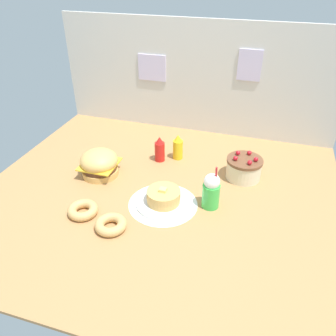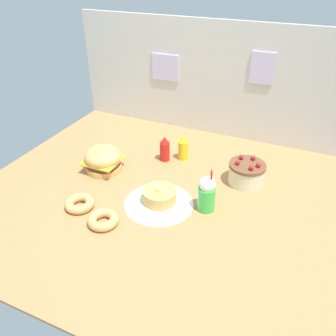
# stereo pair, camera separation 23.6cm
# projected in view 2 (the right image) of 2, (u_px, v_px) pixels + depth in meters

# --- Properties ---
(ground_plane) EXTENTS (2.43, 2.13, 0.02)m
(ground_plane) POSITION_uv_depth(u_px,v_px,m) (156.00, 195.00, 2.34)
(ground_plane) COLOR #B27F4C
(back_wall) EXTENTS (2.43, 0.04, 0.97)m
(back_wall) POSITION_uv_depth(u_px,v_px,m) (208.00, 79.00, 2.89)
(back_wall) COLOR beige
(back_wall) RESTS_ON ground_plane
(doily_mat) EXTENTS (0.46, 0.46, 0.00)m
(doily_mat) POSITION_uv_depth(u_px,v_px,m) (159.00, 203.00, 2.24)
(doily_mat) COLOR white
(doily_mat) RESTS_ON ground_plane
(burger) EXTENTS (0.27, 0.27, 0.20)m
(burger) POSITION_uv_depth(u_px,v_px,m) (103.00, 159.00, 2.54)
(burger) COLOR #DBA859
(burger) RESTS_ON ground_plane
(pancake_stack) EXTENTS (0.35, 0.35, 0.12)m
(pancake_stack) POSITION_uv_depth(u_px,v_px,m) (159.00, 198.00, 2.22)
(pancake_stack) COLOR white
(pancake_stack) RESTS_ON doily_mat
(layer_cake) EXTENTS (0.26, 0.26, 0.19)m
(layer_cake) POSITION_uv_depth(u_px,v_px,m) (246.00, 173.00, 2.41)
(layer_cake) COLOR beige
(layer_cake) RESTS_ON ground_plane
(ketchup_bottle) EXTENTS (0.08, 0.08, 0.21)m
(ketchup_bottle) POSITION_uv_depth(u_px,v_px,m) (165.00, 149.00, 2.66)
(ketchup_bottle) COLOR red
(ketchup_bottle) RESTS_ON ground_plane
(mustard_bottle) EXTENTS (0.08, 0.08, 0.21)m
(mustard_bottle) POSITION_uv_depth(u_px,v_px,m) (183.00, 148.00, 2.68)
(mustard_bottle) COLOR yellow
(mustard_bottle) RESTS_ON ground_plane
(cream_soda_cup) EXTENTS (0.11, 0.11, 0.31)m
(cream_soda_cup) POSITION_uv_depth(u_px,v_px,m) (207.00, 194.00, 2.13)
(cream_soda_cup) COLOR green
(cream_soda_cup) RESTS_ON ground_plane
(donut_pink_glaze) EXTENTS (0.19, 0.19, 0.06)m
(donut_pink_glaze) POSITION_uv_depth(u_px,v_px,m) (80.00, 203.00, 2.20)
(donut_pink_glaze) COLOR tan
(donut_pink_glaze) RESTS_ON ground_plane
(donut_chocolate) EXTENTS (0.19, 0.19, 0.06)m
(donut_chocolate) POSITION_uv_depth(u_px,v_px,m) (103.00, 220.00, 2.07)
(donut_chocolate) COLOR tan
(donut_chocolate) RESTS_ON ground_plane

